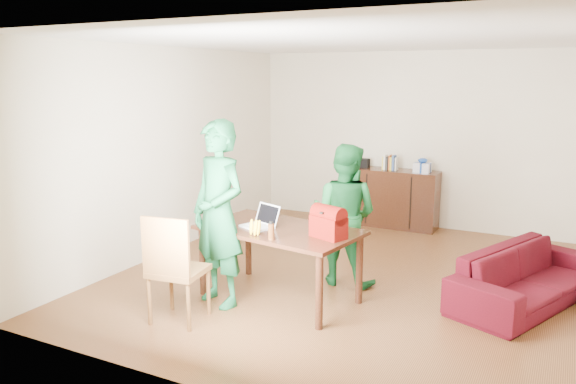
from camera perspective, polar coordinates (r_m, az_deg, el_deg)
The scene contains 10 objects.
room at distance 6.49m, azimuth 6.58°, elevation 2.62°, with size 5.20×5.70×2.90m.
table at distance 5.87m, azimuth -0.89°, elevation -4.60°, with size 1.77×1.17×0.77m.
chair at distance 5.56m, azimuth -11.08°, elevation -9.71°, with size 0.54×0.52×1.07m.
person_near at distance 5.72m, azimuth -7.06°, elevation -2.22°, with size 0.70×0.46×1.91m, color #13582F.
person_far at distance 6.32m, azimuth 5.76°, elevation -2.30°, with size 0.78×0.61×1.60m, color #135926.
laptop at distance 5.86m, azimuth -3.18°, elevation -3.21°, with size 0.39×0.33×0.23m.
bananas at distance 5.58m, azimuth -3.36°, elevation -4.10°, with size 0.17×0.10×0.06m, color yellow, non-canonical shape.
bottle at distance 5.41m, azimuth -1.72°, elevation -3.94°, with size 0.06×0.06×0.18m, color #512A12.
red_bag at distance 5.48m, azimuth 4.13°, elevation -3.37°, with size 0.34×0.20×0.25m, color #710B07.
sofa at distance 6.38m, azimuth 23.16°, elevation -7.91°, with size 1.94×0.76×0.57m, color #39070B.
Camera 1 is at (2.24, -5.88, 2.32)m, focal length 35.00 mm.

